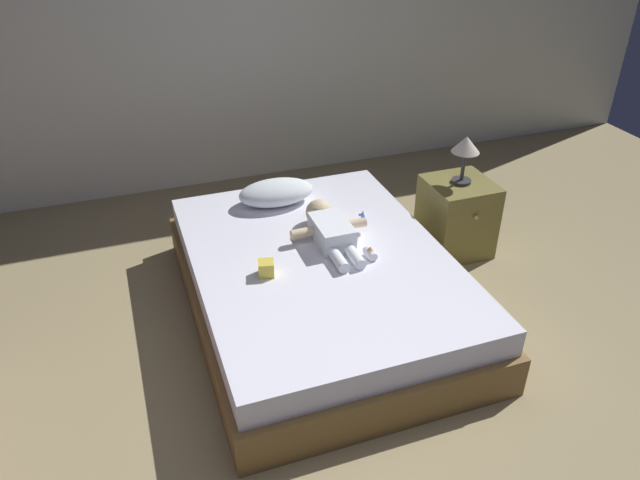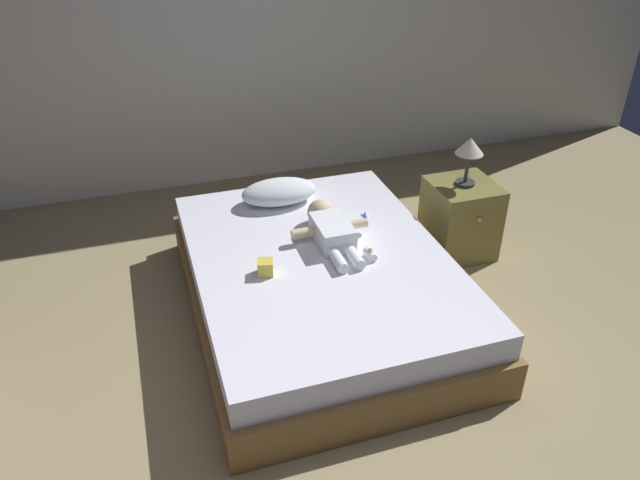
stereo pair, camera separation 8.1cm
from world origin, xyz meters
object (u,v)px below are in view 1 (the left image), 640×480
object	(u,v)px
nightstand	(456,217)
baby_bottle	(370,253)
lamp	(466,148)
pillow	(276,192)
toy_block	(266,268)
bed	(320,284)
toothbrush	(364,216)
baby	(329,229)

from	to	relation	value
nightstand	baby_bottle	size ratio (longest dim) A/B	5.46
nightstand	lamp	bearing A→B (deg)	90.00
pillow	toy_block	distance (m)	0.81
nightstand	toy_block	size ratio (longest dim) A/B	5.12
lamp	baby_bottle	bearing A→B (deg)	-151.60
bed	baby_bottle	world-z (taller)	baby_bottle
toothbrush	lamp	xyz separation A→B (m)	(0.69, 0.02, 0.35)
toothbrush	baby	bearing A→B (deg)	-150.71
baby_bottle	lamp	bearing A→B (deg)	28.40
toy_block	baby	bearing A→B (deg)	28.03
bed	pillow	size ratio (longest dim) A/B	4.06
lamp	pillow	bearing A→B (deg)	163.12
baby	nightstand	distance (m)	1.01
toy_block	baby_bottle	bearing A→B (deg)	-3.29
pillow	toothbrush	world-z (taller)	pillow
lamp	baby_bottle	world-z (taller)	lamp
nightstand	baby_bottle	distance (m)	0.96
baby	baby_bottle	bearing A→B (deg)	-62.21
lamp	toy_block	world-z (taller)	lamp
bed	toothbrush	bearing A→B (deg)	38.22
baby	toy_block	bearing A→B (deg)	-151.97
nightstand	baby_bottle	xyz separation A→B (m)	(-0.83, -0.45, 0.16)
toothbrush	bed	bearing A→B (deg)	-141.78
bed	baby	xyz separation A→B (m)	(0.11, 0.15, 0.26)
pillow	toy_block	size ratio (longest dim) A/B	4.89
pillow	baby_bottle	size ratio (longest dim) A/B	5.22
pillow	bed	bearing A→B (deg)	-85.16
bed	nightstand	size ratio (longest dim) A/B	3.88
toy_block	pillow	bearing A→B (deg)	70.12
baby	lamp	world-z (taller)	lamp
pillow	baby	size ratio (longest dim) A/B	0.77
baby	bed	bearing A→B (deg)	-125.99
nightstand	lamp	size ratio (longest dim) A/B	1.61
baby	toothbrush	size ratio (longest dim) A/B	5.05
bed	baby_bottle	xyz separation A→B (m)	(0.25, -0.12, 0.23)
bed	toothbrush	world-z (taller)	toothbrush
baby	toothbrush	distance (m)	0.34
nightstand	toy_block	xyz separation A→B (m)	(-1.42, -0.42, 0.17)
toy_block	lamp	bearing A→B (deg)	16.35
lamp	toy_block	distance (m)	1.51
baby	pillow	bearing A→B (deg)	107.74
bed	pillow	bearing A→B (deg)	94.84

